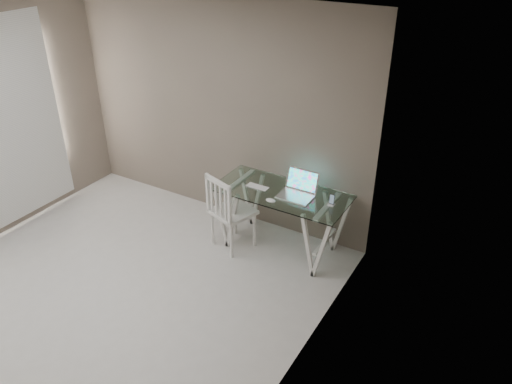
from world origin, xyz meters
TOP-DOWN VIEW (x-y plane):
  - room at (-0.06, 0.02)m, footprint 4.50×4.52m
  - desk at (1.09, 1.85)m, footprint 1.50×0.70m
  - chair at (0.57, 1.55)m, footprint 0.54×0.54m
  - laptop at (1.27, 1.90)m, footprint 0.37×0.34m
  - keyboard at (0.81, 1.81)m, footprint 0.27×0.12m
  - mouse at (1.09, 1.60)m, footprint 0.11×0.07m
  - phone_dock at (1.68, 1.87)m, footprint 0.07×0.07m

SIDE VIEW (x-z plane):
  - desk at x=1.09m, z-range 0.01..0.76m
  - chair at x=0.57m, z-range 0.05..0.99m
  - keyboard at x=0.81m, z-range 0.75..0.75m
  - mouse at x=1.09m, z-range 0.75..0.78m
  - phone_dock at x=1.68m, z-range 0.72..0.84m
  - laptop at x=1.27m, z-range 0.68..0.93m
  - room at x=-0.06m, z-range 0.36..3.07m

